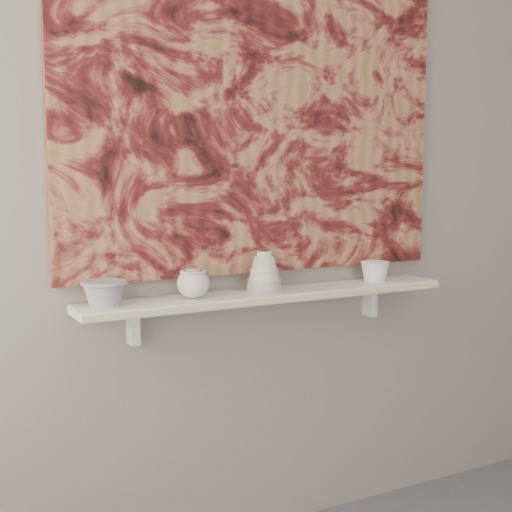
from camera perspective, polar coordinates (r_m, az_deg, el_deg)
wall_back at (r=2.59m, az=0.16°, el=6.71°), size 3.60×0.00×3.60m
shelf at (r=2.54m, az=1.18°, el=-3.15°), size 1.40×0.18×0.03m
shelf_stripe at (r=2.46m, az=2.24°, el=-3.48°), size 1.40×0.01×0.02m
bracket_left at (r=2.42m, az=-9.81°, el=-5.58°), size 0.03×0.06×0.12m
bracket_right at (r=2.87m, az=9.09°, el=-3.59°), size 0.03×0.06×0.12m
painting at (r=2.58m, az=0.32°, el=10.93°), size 1.50×0.02×1.10m
house_motif at (r=2.81m, az=8.53°, el=4.24°), size 0.09×0.00×0.08m
bowl_grey at (r=2.30m, az=-12.04°, el=-2.91°), size 0.19×0.19×0.09m
cup_cream at (r=2.40m, az=-5.05°, el=-2.20°), size 0.12×0.12×0.10m
bell_vessel at (r=2.51m, az=0.66°, el=-1.23°), size 0.17×0.17×0.15m
bowl_white at (r=2.79m, az=9.48°, el=-1.22°), size 0.12×0.12×0.08m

